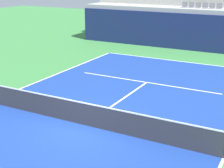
{
  "coord_description": "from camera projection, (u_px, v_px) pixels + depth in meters",
  "views": [
    {
      "loc": [
        6.92,
        -10.45,
        5.8
      ],
      "look_at": [
        0.17,
        2.0,
        1.2
      ],
      "focal_mm": 54.51,
      "sensor_mm": 36.0,
      "label": 1
    }
  ],
  "objects": [
    {
      "name": "ground_plane",
      "position": [
        85.0,
        125.0,
        13.67
      ],
      "size": [
        80.0,
        80.0,
        0.0
      ],
      "primitive_type": "plane",
      "color": "#387A3D"
    },
    {
      "name": "baseline_far",
      "position": [
        178.0,
        61.0,
        23.65
      ],
      "size": [
        11.0,
        0.1,
        0.0
      ],
      "primitive_type": "cube",
      "color": "white",
      "rests_on": "court_surface"
    },
    {
      "name": "centre_service_line",
      "position": [
        121.0,
        100.0,
        16.34
      ],
      "size": [
        0.1,
        6.4,
        0.0
      ],
      "primitive_type": "cube",
      "color": "white",
      "rests_on": "court_surface"
    },
    {
      "name": "tennis_net",
      "position": [
        84.0,
        114.0,
        13.51
      ],
      "size": [
        11.08,
        0.08,
        1.07
      ],
      "color": "black",
      "rests_on": "court_surface"
    },
    {
      "name": "court_surface",
      "position": [
        85.0,
        125.0,
        13.66
      ],
      "size": [
        11.0,
        24.0,
        0.01
      ],
      "primitive_type": "cube",
      "color": "navy",
      "rests_on": "ground_plane"
    },
    {
      "name": "back_wall",
      "position": [
        195.0,
        33.0,
        26.5
      ],
      "size": [
        20.13,
        0.3,
        2.86
      ],
      "primitive_type": "cube",
      "color": "navy",
      "rests_on": "ground_plane"
    },
    {
      "name": "sideline_right",
      "position": [
        224.0,
        158.0,
        11.19
      ],
      "size": [
        0.1,
        24.0,
        0.0
      ],
      "primitive_type": "cube",
      "color": "white",
      "rests_on": "court_surface"
    },
    {
      "name": "seating_row_lower",
      "position": [
        201.0,
        7.0,
        27.12
      ],
      "size": [
        3.21,
        0.44,
        0.44
      ],
      "color": "slate",
      "rests_on": "stands_tier_lower"
    },
    {
      "name": "service_line_far",
      "position": [
        147.0,
        82.0,
        19.01
      ],
      "size": [
        8.26,
        0.1,
        0.0
      ],
      "primitive_type": "cube",
      "color": "white",
      "rests_on": "court_surface"
    },
    {
      "name": "stands_tier_lower",
      "position": [
        199.0,
        28.0,
        27.57
      ],
      "size": [
        20.13,
        2.4,
        3.19
      ],
      "primitive_type": "cube",
      "color": "#9E9E99",
      "rests_on": "ground_plane"
    },
    {
      "name": "stands_tier_upper",
      "position": [
        207.0,
        20.0,
        29.45
      ],
      "size": [
        20.13,
        2.4,
        4.04
      ],
      "primitive_type": "cube",
      "color": "#9E9E99",
      "rests_on": "ground_plane"
    }
  ]
}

